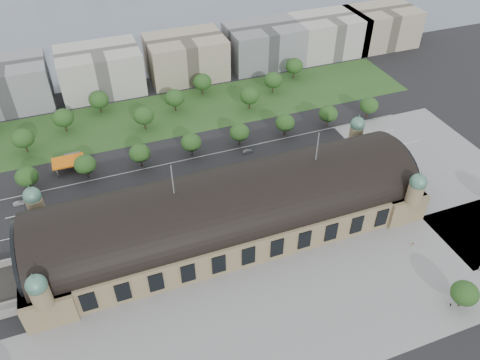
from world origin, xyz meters
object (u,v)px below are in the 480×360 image
object	(u,v)px
traffic_car_4	(206,185)
pedestrian_0	(413,244)
parked_car_1	(82,224)
pedestrian_4	(450,305)
traffic_car_2	(101,198)
parked_car_5	(131,209)
bus_west	(162,191)
traffic_car_3	(114,193)
parked_car_4	(95,219)
parked_car_0	(48,231)
bus_mid	(216,184)
petrol_station	(71,160)
traffic_car_5	(248,151)
traffic_car_6	(335,157)
bus_east	(264,172)
parked_car_3	(116,213)
parked_car_6	(169,200)
traffic_car_1	(19,203)
parked_car_2	(66,229)

from	to	relation	value
traffic_car_4	pedestrian_0	world-z (taller)	pedestrian_0
parked_car_1	pedestrian_4	distance (m)	138.03
traffic_car_2	parked_car_5	xyz separation A→B (m)	(10.56, -11.24, 0.08)
parked_car_1	bus_west	size ratio (longest dim) A/B	0.49
traffic_car_3	parked_car_4	world-z (taller)	traffic_car_3
parked_car_0	bus_mid	size ratio (longest dim) A/B	0.38
petrol_station	bus_mid	distance (m)	68.89
traffic_car_5	parked_car_4	size ratio (longest dim) A/B	1.20
pedestrian_4	parked_car_1	bearing A→B (deg)	-93.60
traffic_car_3	pedestrian_0	world-z (taller)	pedestrian_0
petrol_station	traffic_car_6	distance (m)	122.43
parked_car_5	bus_mid	world-z (taller)	bus_mid
parked_car_0	bus_east	world-z (taller)	bus_east
parked_car_0	parked_car_3	size ratio (longest dim) A/B	0.97
traffic_car_6	bus_east	size ratio (longest dim) A/B	0.41
traffic_car_5	pedestrian_4	size ratio (longest dim) A/B	2.99
parked_car_6	petrol_station	bearing A→B (deg)	-163.25
traffic_car_1	bus_east	xyz separation A→B (m)	(103.10, -17.49, 0.95)
petrol_station	parked_car_6	size ratio (longest dim) A/B	2.98
parked_car_0	parked_car_5	size ratio (longest dim) A/B	0.79
bus_east	pedestrian_4	bearing A→B (deg)	-161.75
pedestrian_0	traffic_car_1	bearing A→B (deg)	139.89
traffic_car_2	parked_car_5	bearing A→B (deg)	38.55
petrol_station	traffic_car_6	xyz separation A→B (m)	(116.28, -38.25, -2.24)
traffic_car_1	pedestrian_4	distance (m)	169.69
parked_car_0	pedestrian_4	xyz separation A→B (m)	(123.55, -83.10, 0.05)
traffic_car_4	parked_car_0	world-z (taller)	parked_car_0
traffic_car_1	traffic_car_4	world-z (taller)	traffic_car_1
traffic_car_1	parked_car_2	xyz separation A→B (m)	(17.10, -22.17, -0.12)
parked_car_4	bus_west	size ratio (longest dim) A/B	0.37
petrol_station	parked_car_5	distance (m)	45.05
parked_car_0	parked_car_4	bearing A→B (deg)	61.40
traffic_car_1	parked_car_2	distance (m)	28.00
traffic_car_3	pedestrian_4	xyz separation A→B (m)	(96.13, -96.46, 0.04)
traffic_car_3	traffic_car_4	size ratio (longest dim) A/B	1.39
traffic_car_3	parked_car_3	xyz separation A→B (m)	(-1.18, -12.26, 0.04)
traffic_car_1	pedestrian_4	size ratio (longest dim) A/B	3.01
traffic_car_2	parked_car_5	size ratio (longest dim) A/B	0.90
traffic_car_4	parked_car_5	world-z (taller)	parked_car_5
traffic_car_2	traffic_car_5	world-z (taller)	traffic_car_5
traffic_car_5	parked_car_0	size ratio (longest dim) A/B	1.05
parked_car_0	parked_car_4	size ratio (longest dim) A/B	1.15
traffic_car_1	traffic_car_5	bearing A→B (deg)	-93.12
parked_car_1	parked_car_3	xyz separation A→B (m)	(13.49, 1.88, 0.08)
parked_car_2	bus_west	size ratio (longest dim) A/B	0.43
traffic_car_6	bus_mid	bearing A→B (deg)	-90.80
parked_car_3	bus_mid	world-z (taller)	bus_mid
parked_car_0	pedestrian_0	xyz separation A→B (m)	(128.51, -56.03, 0.17)
traffic_car_1	bus_mid	world-z (taller)	bus_mid
parked_car_2	parked_car_3	bearing A→B (deg)	61.66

